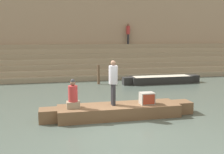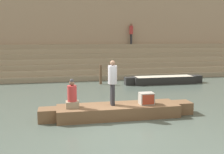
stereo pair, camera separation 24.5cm
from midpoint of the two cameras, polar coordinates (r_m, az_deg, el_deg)
The scene contains 10 objects.
ground_plane at distance 9.33m, azimuth 0.18°, elevation -10.29°, with size 120.00×120.00×0.00m, color #47544C.
ghat_steps at distance 20.60m, azimuth -7.18°, elevation 2.63°, with size 36.00×3.99×2.43m.
back_wall at distance 22.51m, azimuth -7.84°, elevation 10.47°, with size 34.20×1.28×7.55m.
rowboat_main at distance 10.11m, azimuth 0.81°, elevation -7.29°, with size 5.93×1.34×0.47m.
person_standing at distance 9.85m, azimuth -0.45°, elevation -0.57°, with size 0.34×0.34×1.70m.
person_rowing at distance 9.67m, azimuth -9.21°, elevation -4.19°, with size 0.47×0.37×1.07m.
tv_set at distance 10.21m, azimuth 6.95°, elevation -4.62°, with size 0.54×0.43×0.45m.
moored_boat_shore at distance 17.51m, azimuth 10.32°, elevation -0.54°, with size 5.25×1.00×0.48m.
mooring_post at distance 16.95m, azimuth -3.36°, elevation 0.54°, with size 0.17×0.17×1.25m, color brown.
person_on_steps at distance 22.39m, azimuth 3.21°, elevation 9.73°, with size 0.31×0.31×1.72m.
Camera 1 is at (-2.09, -8.57, 3.05)m, focal length 42.00 mm.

